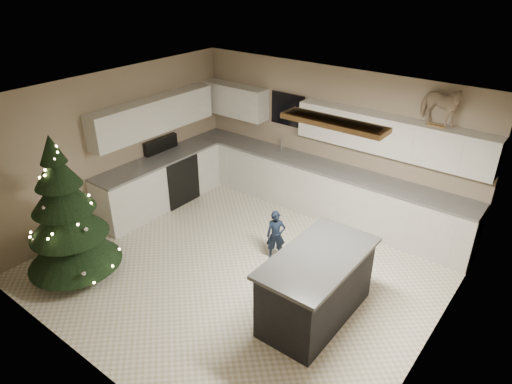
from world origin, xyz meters
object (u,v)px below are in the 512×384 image
rocking_horse (440,105)px  toddler (276,235)px  bar_stool (289,275)px  christmas_tree (67,221)px  island (316,286)px

rocking_horse → toddler: bearing=152.6°
bar_stool → toddler: 1.16m
christmas_tree → rocking_horse: rocking_horse is taller
bar_stool → island: bearing=13.5°
toddler → rocking_horse: (1.56, 1.79, 1.91)m
bar_stool → rocking_horse: (0.76, 2.62, 1.78)m
bar_stool → christmas_tree: christmas_tree is taller
bar_stool → christmas_tree: (-2.90, -1.30, 0.37)m
christmas_tree → toddler: (2.10, 2.13, -0.49)m
island → rocking_horse: rocking_horse is taller
christmas_tree → rocking_horse: (3.66, 3.92, 1.41)m
bar_stool → rocking_horse: rocking_horse is taller
island → bar_stool: size_ratio=2.39×
island → christmas_tree: 3.57m
island → bar_stool: (-0.36, -0.09, 0.06)m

